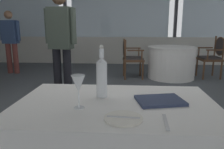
# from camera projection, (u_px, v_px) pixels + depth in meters

# --- Properties ---
(ground_plane) EXTENTS (14.06, 14.06, 0.00)m
(ground_plane) POSITION_uv_depth(u_px,v_px,m) (109.00, 108.00, 3.32)
(ground_plane) COLOR #4C5156
(window_wall_far) EXTENTS (10.82, 0.14, 2.92)m
(window_wall_far) POSITION_uv_depth(u_px,v_px,m) (120.00, 27.00, 6.91)
(window_wall_far) COLOR beige
(window_wall_far) RESTS_ON ground_plane
(side_plate) EXTENTS (0.20, 0.20, 0.01)m
(side_plate) POSITION_uv_depth(u_px,v_px,m) (123.00, 118.00, 1.16)
(side_plate) COLOR silver
(side_plate) RESTS_ON foreground_table
(butter_knife) EXTENTS (0.18, 0.03, 0.00)m
(butter_knife) POSITION_uv_depth(u_px,v_px,m) (123.00, 117.00, 1.16)
(butter_knife) COLOR silver
(butter_knife) RESTS_ON foreground_table
(dinner_fork) EXTENTS (0.03, 0.20, 0.00)m
(dinner_fork) POSITION_uv_depth(u_px,v_px,m) (166.00, 122.00, 1.13)
(dinner_fork) COLOR silver
(dinner_fork) RESTS_ON foreground_table
(water_bottle) EXTENTS (0.07, 0.07, 0.36)m
(water_bottle) POSITION_uv_depth(u_px,v_px,m) (102.00, 76.00, 1.51)
(water_bottle) COLOR white
(water_bottle) RESTS_ON foreground_table
(wine_glass) EXTENTS (0.08, 0.08, 0.20)m
(wine_glass) POSITION_uv_depth(u_px,v_px,m) (78.00, 85.00, 1.29)
(wine_glass) COLOR white
(wine_glass) RESTS_ON foreground_table
(menu_book) EXTENTS (0.33, 0.27, 0.02)m
(menu_book) POSITION_uv_depth(u_px,v_px,m) (160.00, 100.00, 1.42)
(menu_book) COLOR #2D3856
(menu_book) RESTS_ON foreground_table
(background_table_1) EXTENTS (1.10, 1.10, 0.73)m
(background_table_1) POSITION_uv_depth(u_px,v_px,m) (171.00, 62.00, 5.16)
(background_table_1) COLOR white
(background_table_1) RESTS_ON ground_plane
(dining_chair_1_0) EXTENTS (0.51, 0.57, 0.96)m
(dining_chair_1_0) POSITION_uv_depth(u_px,v_px,m) (214.00, 54.00, 5.14)
(dining_chair_1_0) COLOR brown
(dining_chair_1_0) RESTS_ON ground_plane
(dining_chair_1_1) EXTENTS (0.51, 0.57, 0.90)m
(dining_chair_1_1) POSITION_uv_depth(u_px,v_px,m) (130.00, 55.00, 5.11)
(dining_chair_1_1) COLOR brown
(dining_chair_1_1) RESTS_ON ground_plane
(diner_person_0) EXTENTS (0.53, 0.22, 1.56)m
(diner_person_0) POSITION_uv_depth(u_px,v_px,m) (11.00, 39.00, 5.55)
(diner_person_0) COLOR brown
(diner_person_0) RESTS_ON ground_plane
(diner_person_1) EXTENTS (0.52, 0.27, 1.73)m
(diner_person_1) POSITION_uv_depth(u_px,v_px,m) (61.00, 39.00, 3.47)
(diner_person_1) COLOR black
(diner_person_1) RESTS_ON ground_plane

